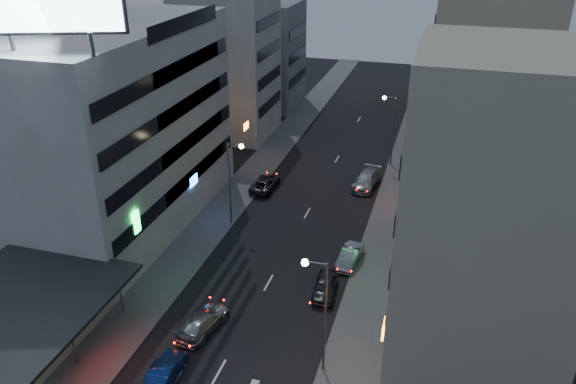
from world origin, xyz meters
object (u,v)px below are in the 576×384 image
at_px(parked_car_right_near, 325,286).
at_px(road_car_blue, 165,372).
at_px(road_car_silver, 203,321).
at_px(parked_car_left, 265,184).
at_px(parked_car_right_far, 366,180).
at_px(parked_car_right_mid, 350,256).

relative_size(parked_car_right_near, road_car_blue, 1.00).
bearing_deg(road_car_silver, parked_car_right_near, -129.58).
xyz_separation_m(parked_car_left, road_car_blue, (2.71, -27.44, 0.01)).
bearing_deg(road_car_silver, parked_car_left, -73.43).
bearing_deg(parked_car_left, road_car_blue, 95.96).
height_order(parked_car_right_far, road_car_blue, parked_car_right_far).
distance_m(parked_car_left, parked_car_right_far, 10.75).
bearing_deg(parked_car_right_far, parked_car_right_near, -83.21).
bearing_deg(parked_car_left, parked_car_right_far, -159.83).
bearing_deg(parked_car_right_near, parked_car_right_far, 85.17).
xyz_separation_m(parked_car_right_near, road_car_silver, (-7.21, -6.37, 0.00)).
xyz_separation_m(parked_car_right_near, road_car_blue, (-7.49, -11.44, -0.03)).
bearing_deg(road_car_blue, parked_car_right_mid, -120.44).
relative_size(parked_car_right_near, parked_car_right_mid, 1.01).
xyz_separation_m(parked_car_right_far, road_car_blue, (-7.41, -31.09, -0.10)).
xyz_separation_m(parked_car_right_far, road_car_silver, (-7.13, -26.02, -0.08)).
xyz_separation_m(parked_car_right_mid, parked_car_left, (-11.20, 11.30, -0.01)).
height_order(parked_car_left, road_car_silver, road_car_silver).
height_order(parked_car_right_mid, parked_car_left, parked_car_right_mid).
height_order(parked_car_right_near, road_car_blue, parked_car_right_near).
height_order(parked_car_right_mid, road_car_blue, road_car_blue).
bearing_deg(parked_car_right_mid, road_car_silver, -120.16).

